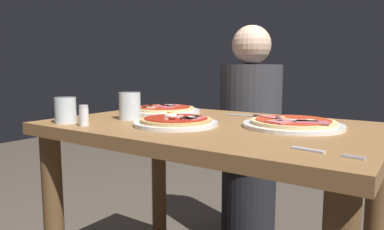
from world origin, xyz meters
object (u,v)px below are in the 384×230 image
object	(u,v)px
pizza_across_right	(164,110)
knife	(255,116)
water_glass_far	(130,108)
pizza_across_left	(293,124)
water_glass_near	(66,112)
dining_table	(211,165)
pizza_foreground	(176,122)
diner_person	(249,145)
fork	(320,152)
salt_shaker	(84,116)

from	to	relation	value
pizza_across_right	knife	world-z (taller)	pizza_across_right
water_glass_far	knife	size ratio (longest dim) A/B	0.51
pizza_across_left	knife	size ratio (longest dim) A/B	1.59
water_glass_near	pizza_across_left	bearing A→B (deg)	27.68
dining_table	knife	distance (m)	0.29
dining_table	water_glass_far	distance (m)	0.36
water_glass_far	knife	xyz separation A→B (m)	(0.34, 0.33, -0.04)
pizza_foreground	diner_person	xyz separation A→B (m)	(-0.10, 0.77, -0.23)
pizza_across_right	fork	distance (m)	0.83
knife	fork	bearing A→B (deg)	-52.16
pizza_across_left	water_glass_far	xyz separation A→B (m)	(-0.55, -0.16, 0.03)
fork	diner_person	xyz separation A→B (m)	(-0.59, 0.90, -0.22)
dining_table	pizza_across_right	bearing A→B (deg)	155.65
water_glass_near	diner_person	bearing A→B (deg)	75.86
dining_table	diner_person	distance (m)	0.69
pizza_across_left	knife	world-z (taller)	pizza_across_left
pizza_across_left	fork	bearing A→B (deg)	-61.84
pizza_across_right	water_glass_near	distance (m)	0.43
water_glass_far	knife	world-z (taller)	water_glass_far
water_glass_near	knife	world-z (taller)	water_glass_near
pizza_across_left	water_glass_near	size ratio (longest dim) A/B	3.56
pizza_across_right	diner_person	xyz separation A→B (m)	(0.15, 0.52, -0.23)
water_glass_near	pizza_across_right	bearing A→B (deg)	78.26
dining_table	pizza_foreground	xyz separation A→B (m)	(-0.07, -0.10, 0.16)
pizza_across_right	water_glass_near	xyz separation A→B (m)	(-0.09, -0.42, 0.03)
pizza_foreground	knife	size ratio (longest dim) A/B	1.40
pizza_across_left	salt_shaker	bearing A→B (deg)	-147.97
pizza_foreground	pizza_across_left	distance (m)	0.37
pizza_foreground	salt_shaker	world-z (taller)	salt_shaker
dining_table	water_glass_near	bearing A→B (deg)	-145.99
dining_table	water_glass_near	xyz separation A→B (m)	(-0.41, -0.27, 0.18)
salt_shaker	pizza_foreground	bearing A→B (deg)	36.83
dining_table	diner_person	bearing A→B (deg)	104.19
pizza_across_left	fork	xyz separation A→B (m)	(0.16, -0.30, -0.01)
pizza_across_right	water_glass_far	bearing A→B (deg)	-82.85
salt_shaker	diner_person	world-z (taller)	diner_person
dining_table	pizza_across_left	size ratio (longest dim) A/B	3.47
pizza_across_left	salt_shaker	xyz separation A→B (m)	(-0.56, -0.35, 0.02)
dining_table	diner_person	size ratio (longest dim) A/B	0.91
knife	salt_shaker	world-z (taller)	salt_shaker
pizza_across_right	salt_shaker	distance (m)	0.42
fork	diner_person	size ratio (longest dim) A/B	0.13
pizza_across_left	fork	distance (m)	0.34
fork	diner_person	world-z (taller)	diner_person
dining_table	salt_shaker	size ratio (longest dim) A/B	16.07
pizza_across_left	salt_shaker	world-z (taller)	salt_shaker
pizza_foreground	dining_table	bearing A→B (deg)	55.38
salt_shaker	diner_person	bearing A→B (deg)	81.75
water_glass_near	salt_shaker	size ratio (longest dim) A/B	1.30
pizza_foreground	fork	distance (m)	0.50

